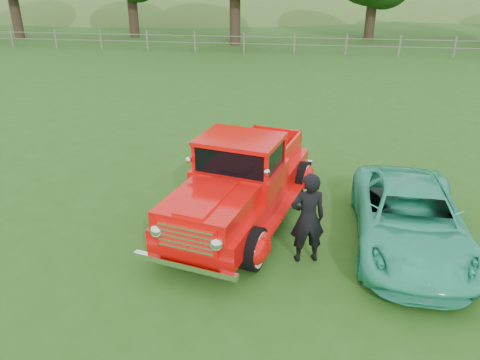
# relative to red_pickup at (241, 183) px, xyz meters

# --- Properties ---
(ground) EXTENTS (140.00, 140.00, 0.00)m
(ground) POSITION_rel_red_pickup_xyz_m (0.23, -1.77, -0.80)
(ground) COLOR #255115
(ground) RESTS_ON ground
(distant_hills) EXTENTS (116.00, 60.00, 18.00)m
(distant_hills) POSITION_rel_red_pickup_xyz_m (-3.85, 57.70, -5.34)
(distant_hills) COLOR #3C6826
(distant_hills) RESTS_ON ground
(fence_line) EXTENTS (48.00, 0.12, 1.20)m
(fence_line) POSITION_rel_red_pickup_xyz_m (0.23, 20.23, -0.19)
(fence_line) COLOR #686257
(fence_line) RESTS_ON ground
(red_pickup) EXTENTS (3.04, 5.25, 1.78)m
(red_pickup) POSITION_rel_red_pickup_xyz_m (0.00, 0.00, 0.00)
(red_pickup) COLOR black
(red_pickup) RESTS_ON ground
(teal_sedan) EXTENTS (2.03, 4.15, 1.14)m
(teal_sedan) POSITION_rel_red_pickup_xyz_m (3.15, -0.57, -0.23)
(teal_sedan) COLOR #2DB78B
(teal_sedan) RESTS_ON ground
(man) EXTENTS (0.68, 0.54, 1.65)m
(man) POSITION_rel_red_pickup_xyz_m (1.32, -1.28, 0.03)
(man) COLOR black
(man) RESTS_ON ground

